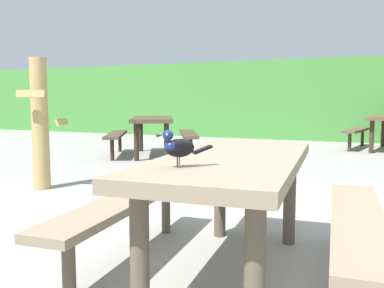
% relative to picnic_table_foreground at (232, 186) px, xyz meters
% --- Properties ---
extents(ground_plane, '(60.00, 60.00, 0.00)m').
position_rel_picnic_table_foreground_xyz_m(ground_plane, '(0.20, 0.10, -0.56)').
color(ground_plane, gray).
extents(hedge_wall, '(28.00, 1.26, 2.16)m').
position_rel_picnic_table_foreground_xyz_m(hedge_wall, '(0.20, 9.52, 0.53)').
color(hedge_wall, '#428438').
rests_on(hedge_wall, ground).
extents(picnic_table_foreground, '(1.80, 1.85, 0.74)m').
position_rel_picnic_table_foreground_xyz_m(picnic_table_foreground, '(0.00, 0.00, 0.00)').
color(picnic_table_foreground, '#84725B').
rests_on(picnic_table_foreground, ground).
extents(bird_grackle, '(0.22, 0.22, 0.18)m').
position_rel_picnic_table_foreground_xyz_m(bird_grackle, '(-0.11, -0.53, 0.29)').
color(bird_grackle, black).
rests_on(bird_grackle, picnic_table_foreground).
extents(picnic_table_far_centre, '(2.27, 2.29, 0.74)m').
position_rel_picnic_table_foreground_xyz_m(picnic_table_far_centre, '(-3.11, 4.69, 0.00)').
color(picnic_table_far_centre, '#473828').
rests_on(picnic_table_far_centre, ground).
extents(stalk_post_left_side, '(0.44, 0.59, 1.56)m').
position_rel_picnic_table_foreground_xyz_m(stalk_post_left_side, '(-2.86, 1.48, 0.23)').
color(stalk_post_left_side, tan).
rests_on(stalk_post_left_side, ground).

